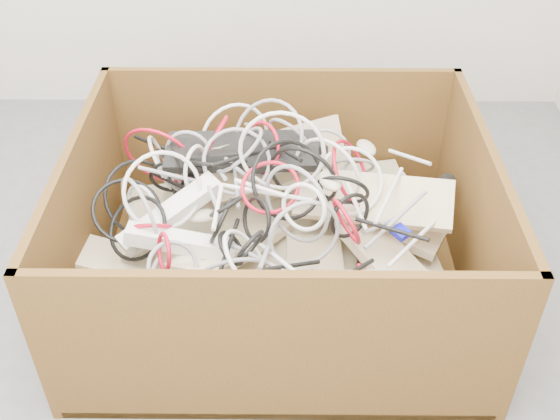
{
  "coord_description": "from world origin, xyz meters",
  "views": [
    {
      "loc": [
        0.25,
        -1.26,
        1.54
      ],
      "look_at": [
        0.23,
        0.3,
        0.3
      ],
      "focal_mm": 43.0,
      "sensor_mm": 36.0,
      "label": 1
    }
  ],
  "objects_px": {
    "power_strip_left": "(170,213)",
    "vga_plug": "(401,232)",
    "cardboard_box": "(275,255)",
    "power_strip_right": "(181,242)"
  },
  "relations": [
    {
      "from": "power_strip_left",
      "to": "vga_plug",
      "type": "relative_size",
      "value": 7.23
    },
    {
      "from": "power_strip_left",
      "to": "vga_plug",
      "type": "height_order",
      "value": "power_strip_left"
    },
    {
      "from": "cardboard_box",
      "to": "power_strip_left",
      "type": "distance_m",
      "value": 0.38
    },
    {
      "from": "vga_plug",
      "to": "power_strip_right",
      "type": "bearing_deg",
      "value": -124.6
    },
    {
      "from": "cardboard_box",
      "to": "power_strip_right",
      "type": "height_order",
      "value": "cardboard_box"
    },
    {
      "from": "cardboard_box",
      "to": "power_strip_left",
      "type": "relative_size",
      "value": 3.68
    },
    {
      "from": "power_strip_right",
      "to": "vga_plug",
      "type": "relative_size",
      "value": 6.58
    },
    {
      "from": "power_strip_left",
      "to": "power_strip_right",
      "type": "height_order",
      "value": "power_strip_left"
    },
    {
      "from": "power_strip_left",
      "to": "power_strip_right",
      "type": "relative_size",
      "value": 1.1
    },
    {
      "from": "vga_plug",
      "to": "cardboard_box",
      "type": "bearing_deg",
      "value": -150.47
    }
  ]
}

